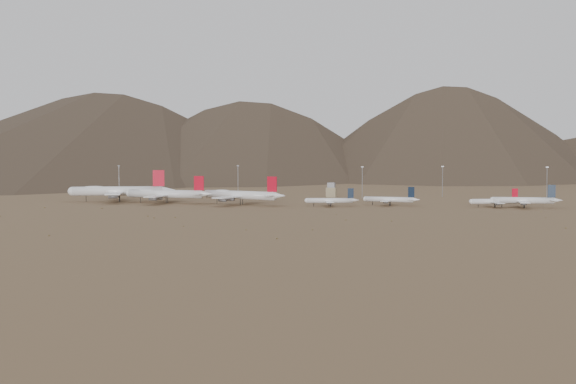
% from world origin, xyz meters
% --- Properties ---
extents(ground, '(3000.00, 3000.00, 0.00)m').
position_xyz_m(ground, '(0.00, 0.00, 0.00)').
color(ground, olive).
rests_on(ground, ground).
extents(mountain_ridge, '(4400.00, 1000.00, 300.00)m').
position_xyz_m(mountain_ridge, '(0.00, 900.00, 150.00)').
color(mountain_ridge, '#4C3D2D').
rests_on(mountain_ridge, ground).
extents(widebody_west, '(75.57, 60.43, 23.57)m').
position_xyz_m(widebody_west, '(-118.74, 32.98, 8.13)').
color(widebody_west, white).
rests_on(widebody_west, ground).
extents(widebody_centre, '(67.51, 51.69, 20.04)m').
position_xyz_m(widebody_centre, '(-77.07, 23.91, 6.91)').
color(widebody_centre, white).
rests_on(widebody_centre, ground).
extents(widebody_east, '(66.40, 52.76, 20.42)m').
position_xyz_m(widebody_east, '(-19.70, 20.48, 7.04)').
color(widebody_east, white).
rests_on(widebody_east, ground).
extents(narrowbody_a, '(37.14, 27.32, 12.46)m').
position_xyz_m(narrowbody_a, '(45.14, 19.55, 4.04)').
color(narrowbody_a, white).
rests_on(narrowbody_a, ground).
extents(narrowbody_b, '(40.14, 29.09, 13.28)m').
position_xyz_m(narrowbody_b, '(84.60, 34.96, 4.31)').
color(narrowbody_b, white).
rests_on(narrowbody_b, ground).
extents(narrowbody_c, '(36.70, 27.37, 12.60)m').
position_xyz_m(narrowbody_c, '(154.96, 34.15, 4.09)').
color(narrowbody_c, white).
rests_on(narrowbody_c, ground).
extents(narrowbody_d, '(47.11, 33.69, 15.54)m').
position_xyz_m(narrowbody_d, '(173.90, 33.56, 5.04)').
color(narrowbody_d, white).
rests_on(narrowbody_d, ground).
extents(control_tower, '(8.00, 8.00, 12.00)m').
position_xyz_m(control_tower, '(30.00, 120.00, 5.32)').
color(control_tower, '#998A68').
rests_on(control_tower, ground).
extents(mast_far_west, '(2.00, 0.60, 25.70)m').
position_xyz_m(mast_far_west, '(-155.60, 112.72, 14.20)').
color(mast_far_west, gray).
rests_on(mast_far_west, ground).
extents(mast_west, '(2.00, 0.60, 25.70)m').
position_xyz_m(mast_west, '(-54.74, 135.90, 14.20)').
color(mast_west, gray).
rests_on(mast_west, ground).
extents(mast_centre, '(2.00, 0.60, 25.70)m').
position_xyz_m(mast_centre, '(56.56, 110.93, 14.20)').
color(mast_centre, gray).
rests_on(mast_centre, ground).
extents(mast_east, '(2.00, 0.60, 25.70)m').
position_xyz_m(mast_east, '(119.87, 143.64, 14.20)').
color(mast_east, gray).
rests_on(mast_east, ground).
extents(mast_far_east, '(2.00, 0.60, 25.70)m').
position_xyz_m(mast_far_east, '(201.12, 133.77, 14.20)').
color(mast_far_east, gray).
rests_on(mast_far_east, ground).
extents(desert_scrub, '(417.92, 182.70, 0.75)m').
position_xyz_m(desert_scrub, '(28.60, -85.85, 0.29)').
color(desert_scrub, brown).
rests_on(desert_scrub, ground).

